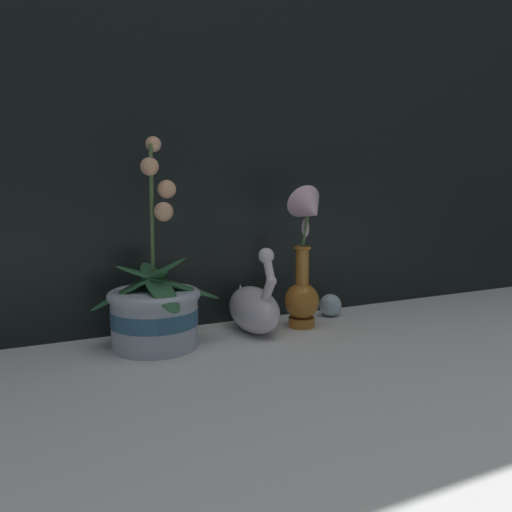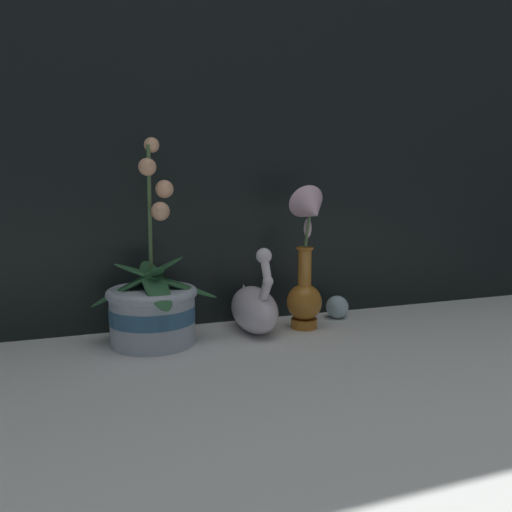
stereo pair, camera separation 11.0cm
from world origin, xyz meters
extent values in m
plane|color=silver|center=(0.00, 0.00, 0.00)|extent=(2.80, 2.80, 0.00)
cube|color=black|center=(0.00, 0.25, 0.60)|extent=(2.80, 0.03, 1.20)
cylinder|color=#B2BCCC|center=(-0.21, 0.12, 0.06)|extent=(0.18, 0.18, 0.12)
cylinder|color=#386689|center=(-0.21, 0.12, 0.06)|extent=(0.18, 0.18, 0.03)
torus|color=#B2BCCC|center=(-0.21, 0.12, 0.11)|extent=(0.19, 0.19, 0.02)
cylinder|color=#4C6B3D|center=(-0.21, 0.12, 0.26)|extent=(0.01, 0.02, 0.29)
ellipsoid|color=#2D6038|center=(-0.18, 0.11, 0.13)|extent=(0.22, 0.08, 0.09)
ellipsoid|color=#2D6038|center=(-0.22, 0.15, 0.13)|extent=(0.08, 0.18, 0.09)
ellipsoid|color=#2D6038|center=(-0.24, 0.13, 0.13)|extent=(0.20, 0.10, 0.11)
ellipsoid|color=#2D6038|center=(-0.21, 0.09, 0.13)|extent=(0.06, 0.19, 0.08)
sphere|color=#E5A87F|center=(-0.20, 0.12, 0.41)|extent=(0.03, 0.03, 0.03)
sphere|color=#E5A87F|center=(-0.22, 0.12, 0.37)|extent=(0.04, 0.04, 0.04)
sphere|color=#E5A87F|center=(-0.18, 0.11, 0.32)|extent=(0.04, 0.04, 0.04)
sphere|color=#E5A87F|center=(-0.19, 0.10, 0.28)|extent=(0.04, 0.04, 0.04)
ellipsoid|color=white|center=(0.01, 0.13, 0.05)|extent=(0.09, 0.18, 0.10)
cone|color=white|center=(0.01, 0.19, 0.07)|extent=(0.05, 0.06, 0.07)
cylinder|color=white|center=(0.01, 0.06, 0.11)|extent=(0.02, 0.05, 0.06)
sphere|color=white|center=(0.01, 0.04, 0.13)|extent=(0.02, 0.02, 0.02)
cylinder|color=white|center=(0.01, 0.05, 0.16)|extent=(0.02, 0.04, 0.06)
sphere|color=white|center=(0.01, 0.06, 0.18)|extent=(0.03, 0.03, 0.03)
cylinder|color=#B26B23|center=(0.14, 0.12, 0.01)|extent=(0.06, 0.06, 0.02)
ellipsoid|color=#B26B23|center=(0.14, 0.12, 0.06)|extent=(0.08, 0.08, 0.09)
cylinder|color=#B26B23|center=(0.14, 0.12, 0.14)|extent=(0.03, 0.03, 0.09)
torus|color=#B26B23|center=(0.14, 0.12, 0.19)|extent=(0.04, 0.04, 0.01)
cylinder|color=#567A47|center=(0.14, 0.11, 0.22)|extent=(0.01, 0.03, 0.07)
cone|color=beige|center=(0.14, 0.09, 0.28)|extent=(0.08, 0.10, 0.10)
ellipsoid|color=beige|center=(0.14, 0.11, 0.23)|extent=(0.02, 0.02, 0.04)
sphere|color=silver|center=(0.25, 0.17, 0.03)|extent=(0.06, 0.06, 0.06)
camera|label=1|loc=(-0.45, -0.87, 0.32)|focal=35.00mm
camera|label=2|loc=(-0.35, -0.91, 0.32)|focal=35.00mm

